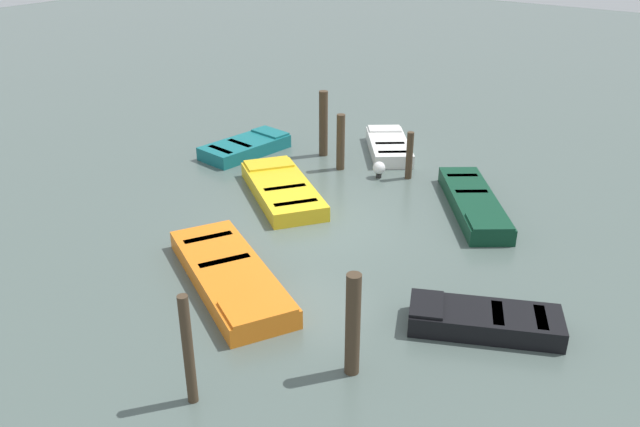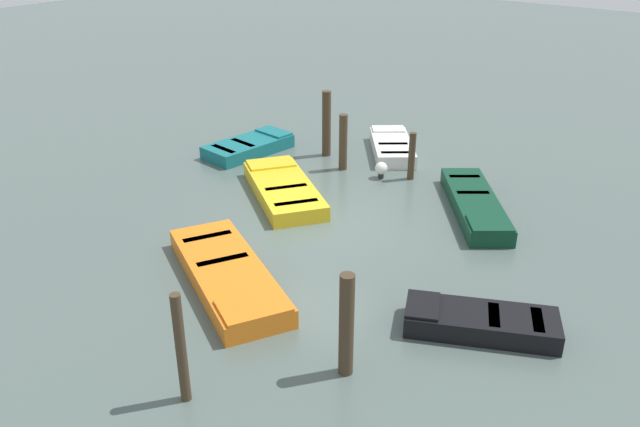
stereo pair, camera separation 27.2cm
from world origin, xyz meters
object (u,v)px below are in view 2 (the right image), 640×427
rowboat_white (392,146)px  mooring_piling_near_right (412,156)px  rowboat_dark_green (475,204)px  mooring_piling_far_right (343,142)px  rowboat_orange (228,275)px  rowboat_teal (249,146)px  mooring_piling_mid_right (181,349)px  marker_buoy (381,169)px  rowboat_black (480,321)px  rowboat_yellow (283,189)px  mooring_piling_near_left (327,124)px  mooring_piling_center (346,325)px

rowboat_white → mooring_piling_near_right: mooring_piling_near_right is taller
rowboat_dark_green → mooring_piling_far_right: bearing=-132.0°
rowboat_orange → mooring_piling_near_right: mooring_piling_near_right is taller
rowboat_teal → mooring_piling_mid_right: 11.23m
rowboat_orange → rowboat_white: (8.66, 1.40, 0.00)m
mooring_piling_near_right → marker_buoy: size_ratio=2.86×
mooring_piling_mid_right → rowboat_black: bearing=-33.0°
rowboat_orange → mooring_piling_mid_right: (-2.88, -1.90, 0.77)m
mooring_piling_mid_right → rowboat_yellow: bearing=29.1°
mooring_piling_near_right → rowboat_dark_green: bearing=-110.8°
rowboat_white → rowboat_black: same height
rowboat_teal → marker_buoy: (0.77, -4.41, 0.07)m
mooring_piling_far_right → mooring_piling_near_left: mooring_piling_near_left is taller
rowboat_dark_green → rowboat_yellow: size_ratio=1.00×
mooring_piling_near_right → mooring_piling_mid_right: mooring_piling_mid_right is taller
rowboat_black → mooring_piling_near_left: (5.65, 7.76, 0.80)m
mooring_piling_mid_right → marker_buoy: size_ratio=4.09×
rowboat_white → mooring_piling_mid_right: 12.03m
rowboat_teal → mooring_piling_near_left: size_ratio=1.44×
mooring_piling_center → mooring_piling_mid_right: mooring_piling_mid_right is taller
rowboat_teal → rowboat_white: (2.70, -3.57, -0.00)m
mooring_piling_far_right → marker_buoy: 1.39m
mooring_piling_near_right → mooring_piling_near_left: mooring_piling_near_left is taller
rowboat_white → mooring_piling_center: (-9.47, -4.95, 0.74)m
rowboat_yellow → rowboat_orange: bearing=151.0°
rowboat_yellow → rowboat_black: 7.22m
marker_buoy → mooring_piling_near_right: bearing=-56.3°
rowboat_teal → mooring_piling_far_right: mooring_piling_far_right is taller
rowboat_dark_green → mooring_piling_near_right: bearing=-148.2°
rowboat_teal → mooring_piling_center: 10.91m
rowboat_dark_green → rowboat_white: 4.60m
rowboat_black → rowboat_dark_green: bearing=-89.4°
rowboat_yellow → marker_buoy: bearing=-82.3°
rowboat_yellow → rowboat_teal: 3.56m
rowboat_teal → mooring_piling_center: mooring_piling_center is taller
mooring_piling_far_right → mooring_piling_near_left: bearing=59.4°
rowboat_white → mooring_piling_near_right: (-1.46, -1.53, 0.47)m
rowboat_orange → rowboat_yellow: same height
rowboat_black → rowboat_white: bearing=-74.1°
mooring_piling_near_right → marker_buoy: bearing=123.7°
rowboat_white → mooring_piling_near_left: bearing=94.0°
rowboat_yellow → mooring_piling_far_right: bearing=-57.4°
mooring_piling_near_left → rowboat_black: bearing=-126.0°
rowboat_teal → rowboat_white: 4.48m
rowboat_yellow → rowboat_dark_green: bearing=-118.6°
mooring_piling_mid_right → mooring_piling_far_right: bearing=21.5°
mooring_piling_near_left → mooring_piling_far_right: bearing=-120.6°
rowboat_orange → rowboat_yellow: bearing=143.6°
rowboat_dark_green → rowboat_yellow: bearing=-101.3°
mooring_piling_near_right → mooring_piling_mid_right: bearing=-170.0°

